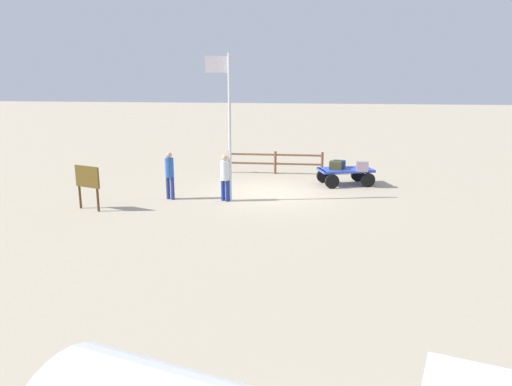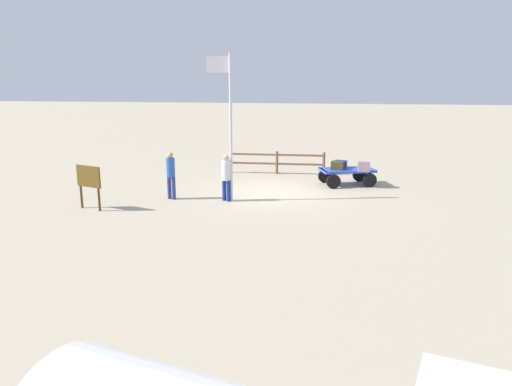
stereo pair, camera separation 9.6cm
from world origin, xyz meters
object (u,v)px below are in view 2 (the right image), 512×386
Objects in this scene: suitcase_grey at (364,167)px; suitcase_navy at (337,165)px; suitcase_dark at (341,164)px; signboard at (89,181)px; luggage_cart at (347,173)px; flagpole at (228,117)px; worker_trailing at (171,173)px; suitcase_tan at (341,164)px; worker_lead at (226,175)px.

suitcase_navy is (1.03, -0.24, -0.03)m from suitcase_grey.
suitcase_dark is 0.50m from suitcase_navy.
suitcase_grey is 0.31× the size of signboard.
suitcase_dark is (0.25, -0.26, 0.32)m from luggage_cart.
suitcase_dark is 5.71m from flagpole.
worker_trailing reaches higher than suitcase_navy.
luggage_cart is 5.14× the size of suitcase_grey.
luggage_cart is 0.87m from suitcase_grey.
worker_trailing is at bearing 21.87° from suitcase_grey.
luggage_cart is 0.50m from suitcase_tan.
suitcase_grey is 1.14m from suitcase_dark.
suitcase_navy is at bearing 29.33° from luggage_cart.
worker_trailing is (6.10, 3.57, 0.16)m from suitcase_tan.
flagpole is at bearing 29.54° from suitcase_grey.
suitcase_grey is at bearing -150.63° from worker_lead.
flagpole is (-2.11, -0.05, 2.01)m from worker_trailing.
suitcase_navy reaches higher than suitcase_dark.
worker_trailing reaches higher than suitcase_tan.
suitcase_grey is 1.06m from suitcase_navy.
suitcase_tan reaches higher than luggage_cart.
suitcase_grey reaches higher than suitcase_tan.
flagpole is (4.86, 2.76, 2.11)m from suitcase_grey.
suitcase_navy is 6.68m from worker_trailing.
worker_lead is at bearing 37.66° from suitcase_navy.
suitcase_tan is (0.88, -0.77, -0.05)m from suitcase_grey.
flagpole is (-0.10, -0.04, 2.03)m from worker_lead.
suitcase_grey is at bearing -158.13° from worker_trailing.
signboard is (2.25, 1.76, 0.02)m from worker_trailing.
suitcase_dark is at bearing -39.25° from suitcase_grey.
luggage_cart is 0.47× the size of flagpole.
worker_trailing reaches higher than worker_lead.
suitcase_grey reaches higher than suitcase_navy.
flagpole reaches higher than worker_lead.
worker_trailing is (6.34, 3.27, 0.48)m from luggage_cart.
suitcase_navy is at bearing -13.23° from suitcase_grey.
suitcase_navy is (0.39, 0.22, 0.35)m from luggage_cart.
worker_trailing reaches higher than luggage_cart.
flagpole is 3.45× the size of signboard.
luggage_cart is at bearing -150.67° from suitcase_navy.
flagpole is (3.98, 3.52, 2.17)m from suitcase_tan.
luggage_cart is 1.39× the size of worker_trailing.
suitcase_tan is 5.74m from flagpole.
suitcase_navy is at bearing -141.96° from flagpole.
signboard is at bearing 30.39° from suitcase_navy.
flagpole is at bearing 41.14° from suitcase_dark.
flagpole is at bearing -178.78° from worker_trailing.
flagpole is at bearing -157.49° from signboard.
signboard is (8.19, 4.81, 0.15)m from suitcase_navy.
worker_lead is (4.33, 3.26, 0.46)m from luggage_cart.
suitcase_grey is 10.29m from signboard.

